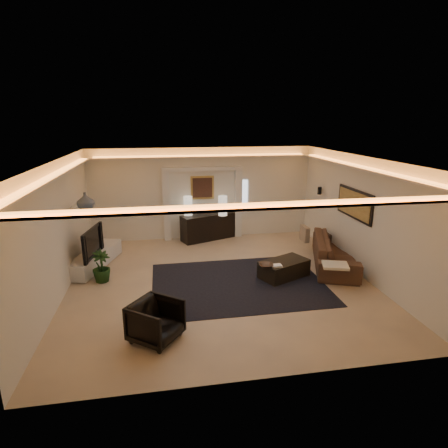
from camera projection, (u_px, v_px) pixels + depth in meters
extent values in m
plane|color=#D4B58D|center=(220.00, 281.00, 8.81)|extent=(7.00, 7.00, 0.00)
plane|color=white|center=(220.00, 159.00, 8.00)|extent=(7.00, 7.00, 0.00)
plane|color=silver|center=(202.00, 194.00, 11.72)|extent=(7.00, 0.00, 7.00)
plane|color=silver|center=(260.00, 291.00, 5.09)|extent=(7.00, 0.00, 7.00)
plane|color=silver|center=(58.00, 231.00, 7.83)|extent=(0.00, 7.00, 7.00)
plane|color=silver|center=(361.00, 216.00, 8.98)|extent=(0.00, 7.00, 7.00)
cube|color=silver|center=(220.00, 172.00, 8.08)|extent=(7.00, 7.00, 0.04)
cube|color=white|center=(244.00, 195.00, 11.95)|extent=(0.25, 0.03, 1.00)
cube|color=black|center=(238.00, 283.00, 8.68)|extent=(4.00, 3.00, 0.01)
cube|color=silver|center=(167.00, 206.00, 11.53)|extent=(0.22, 0.20, 2.20)
cube|color=silver|center=(238.00, 204.00, 11.91)|extent=(0.22, 0.20, 2.20)
cube|color=silver|center=(202.00, 169.00, 11.40)|extent=(2.52, 0.20, 0.12)
cube|color=tan|center=(202.00, 188.00, 11.64)|extent=(0.74, 0.04, 0.74)
cube|color=#4C2D1E|center=(202.00, 188.00, 11.61)|extent=(0.62, 0.02, 0.62)
cube|color=black|center=(355.00, 204.00, 9.19)|extent=(0.04, 1.64, 0.74)
cube|color=tan|center=(354.00, 204.00, 9.18)|extent=(0.02, 1.50, 0.62)
cylinder|color=black|center=(320.00, 191.00, 10.98)|extent=(0.12, 0.12, 0.22)
cube|color=silver|center=(74.00, 207.00, 9.11)|extent=(0.10, 0.55, 0.04)
cube|color=black|center=(208.00, 227.00, 11.79)|extent=(1.80, 1.13, 0.86)
cylinder|color=beige|center=(188.00, 207.00, 11.50)|extent=(0.35, 0.35, 0.59)
cylinder|color=beige|center=(223.00, 207.00, 11.45)|extent=(0.33, 0.33, 0.62)
cube|color=silver|center=(96.00, 259.00, 9.62)|extent=(1.16, 2.19, 0.40)
imported|color=black|center=(88.00, 241.00, 9.13)|extent=(1.28, 0.40, 0.73)
cylinder|color=black|center=(94.00, 237.00, 10.00)|extent=(0.19, 0.19, 0.43)
imported|color=#415062|center=(85.00, 201.00, 8.66)|extent=(0.52, 0.52, 0.42)
imported|color=black|center=(101.00, 267.00, 8.70)|extent=(0.60, 0.60, 0.76)
imported|color=#312117|center=(335.00, 252.00, 9.68)|extent=(2.75, 1.83, 0.75)
cube|color=beige|center=(335.00, 265.00, 8.33)|extent=(0.68, 0.61, 0.06)
cube|color=gray|center=(305.00, 234.00, 10.62)|extent=(0.14, 0.44, 0.44)
cube|color=black|center=(284.00, 269.00, 9.00)|extent=(1.34, 1.08, 0.44)
imported|color=#4B3527|center=(266.00, 266.00, 8.54)|extent=(0.36, 0.36, 0.08)
cube|color=white|center=(276.00, 266.00, 8.60)|extent=(0.26, 0.19, 0.03)
imported|color=#2C271D|center=(156.00, 321.00, 6.39)|extent=(1.10, 1.09, 0.72)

